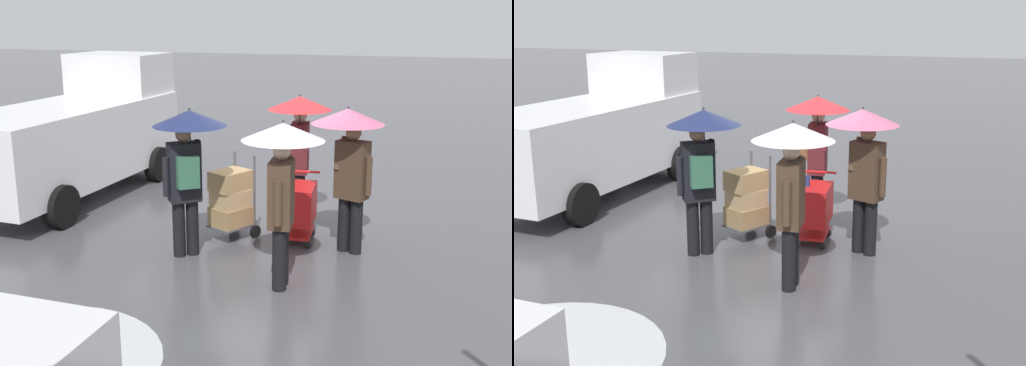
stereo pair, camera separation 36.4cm
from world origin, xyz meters
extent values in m
plane|color=#4C4C51|center=(0.00, 0.00, 0.00)|extent=(90.00, 90.00, 0.00)
cylinder|color=silver|center=(1.01, 5.06, 0.00)|extent=(2.59, 2.59, 0.01)
cube|color=white|center=(4.12, -0.30, 1.06)|extent=(2.16, 5.27, 1.40)
cube|color=white|center=(4.05, -2.20, 2.18)|extent=(1.89, 1.47, 0.84)
cube|color=black|center=(4.02, -2.92, 1.38)|extent=(1.66, 0.12, 0.63)
cube|color=#232326|center=(4.02, -2.96, 0.32)|extent=(1.96, 0.23, 0.24)
cylinder|color=black|center=(5.04, -1.95, 0.36)|extent=(0.27, 0.73, 0.72)
cylinder|color=black|center=(3.08, -1.87, 0.36)|extent=(0.27, 0.73, 0.72)
cylinder|color=black|center=(3.20, 1.35, 0.36)|extent=(0.27, 0.73, 0.72)
cube|color=red|center=(-0.61, 0.78, 0.60)|extent=(0.60, 0.81, 0.56)
cube|color=red|center=(-0.61, 0.78, 0.14)|extent=(0.54, 0.73, 0.04)
cylinder|color=red|center=(-0.57, 0.36, 1.00)|extent=(0.58, 0.10, 0.04)
sphere|color=black|center=(-0.85, 1.06, 0.05)|extent=(0.10, 0.10, 0.10)
sphere|color=black|center=(-0.44, 1.10, 0.05)|extent=(0.10, 0.10, 0.10)
sphere|color=black|center=(-0.78, 0.45, 0.05)|extent=(0.10, 0.10, 0.10)
sphere|color=black|center=(-0.37, 0.50, 0.05)|extent=(0.10, 0.10, 0.10)
cylinder|color=navy|center=(-0.54, 0.89, 0.70)|extent=(0.10, 0.29, 0.69)
cube|color=#515156|center=(0.39, 1.00, 0.22)|extent=(0.70, 0.75, 0.03)
cylinder|color=#515156|center=(0.06, 0.83, 0.77)|extent=(0.04, 0.04, 1.10)
cylinder|color=#515156|center=(0.45, 0.63, 0.77)|extent=(0.04, 0.04, 1.10)
cylinder|color=black|center=(0.04, 0.84, 0.10)|extent=(0.14, 0.20, 0.20)
cylinder|color=black|center=(0.47, 0.62, 0.10)|extent=(0.14, 0.20, 0.20)
cube|color=#A37F51|center=(0.39, 1.00, 0.37)|extent=(0.68, 0.71, 0.29)
cube|color=tan|center=(0.39, 1.00, 0.65)|extent=(0.63, 0.65, 0.27)
cube|color=tan|center=(0.39, 1.00, 0.94)|extent=(0.63, 0.70, 0.30)
cylinder|color=black|center=(-1.56, 1.03, 0.41)|extent=(0.18, 0.18, 0.82)
cylinder|color=black|center=(-1.37, 0.96, 0.41)|extent=(0.18, 0.18, 0.82)
cube|color=#473323|center=(-1.46, 0.99, 1.24)|extent=(0.51, 0.41, 0.84)
sphere|color=#8C6647|center=(-1.46, 0.99, 1.78)|extent=(0.22, 0.22, 0.22)
cylinder|color=#473323|center=(-1.71, 1.08, 1.19)|extent=(0.10, 0.10, 0.55)
cylinder|color=#473323|center=(-1.29, 0.95, 1.46)|extent=(0.20, 0.32, 0.50)
cylinder|color=#333338|center=(-1.37, 0.96, 1.62)|extent=(0.02, 0.02, 0.86)
cone|color=#E0668E|center=(-1.37, 0.96, 2.00)|extent=(1.04, 1.04, 0.22)
sphere|color=#333338|center=(-1.37, 0.96, 2.13)|extent=(0.04, 0.04, 0.04)
cylinder|color=black|center=(-0.36, -0.37, 0.41)|extent=(0.18, 0.18, 0.82)
cylinder|color=black|center=(-0.39, -0.18, 0.41)|extent=(0.18, 0.18, 0.82)
cube|color=#5B1E23|center=(-0.38, -0.27, 1.24)|extent=(0.34, 0.48, 0.84)
sphere|color=beige|center=(-0.38, -0.27, 1.78)|extent=(0.22, 0.22, 0.22)
cylinder|color=#5B1E23|center=(-0.34, -0.53, 1.19)|extent=(0.10, 0.10, 0.55)
cylinder|color=#5B1E23|center=(-0.42, -0.10, 1.46)|extent=(0.31, 0.14, 0.50)
cylinder|color=#333338|center=(-0.39, -0.18, 1.62)|extent=(0.02, 0.02, 0.86)
cone|color=red|center=(-0.39, -0.18, 2.00)|extent=(1.04, 1.04, 0.22)
sphere|color=#333338|center=(-0.39, -0.18, 2.13)|extent=(0.04, 0.04, 0.04)
cube|color=brown|center=(-0.18, -0.25, 1.28)|extent=(0.20, 0.32, 0.44)
cylinder|color=black|center=(-0.85, 2.60, 0.41)|extent=(0.18, 0.18, 0.82)
cylinder|color=black|center=(-0.82, 2.40, 0.41)|extent=(0.18, 0.18, 0.82)
cube|color=#473323|center=(-0.84, 2.50, 1.24)|extent=(0.33, 0.47, 0.84)
sphere|color=beige|center=(-0.84, 2.50, 1.78)|extent=(0.22, 0.22, 0.22)
cylinder|color=#473323|center=(-0.87, 2.76, 1.19)|extent=(0.10, 0.10, 0.55)
cylinder|color=#473323|center=(-0.79, 2.33, 1.46)|extent=(0.31, 0.13, 0.50)
cylinder|color=#333338|center=(-0.82, 2.40, 1.62)|extent=(0.02, 0.02, 0.86)
cone|color=white|center=(-0.82, 2.40, 2.00)|extent=(1.04, 1.04, 0.22)
sphere|color=#333338|center=(-0.82, 2.40, 2.13)|extent=(0.04, 0.04, 0.04)
cylinder|color=black|center=(0.84, 1.91, 0.41)|extent=(0.18, 0.18, 0.82)
cylinder|color=black|center=(0.69, 1.79, 0.41)|extent=(0.18, 0.18, 0.82)
cube|color=black|center=(0.77, 1.85, 1.24)|extent=(0.52, 0.50, 0.84)
sphere|color=#8C6647|center=(0.77, 1.85, 1.78)|extent=(0.22, 0.22, 0.22)
cylinder|color=black|center=(0.97, 2.01, 1.19)|extent=(0.10, 0.10, 0.55)
cylinder|color=black|center=(0.64, 1.72, 1.46)|extent=(0.27, 0.30, 0.50)
cylinder|color=#333338|center=(0.69, 1.79, 1.62)|extent=(0.02, 0.02, 0.86)
cone|color=navy|center=(0.69, 1.79, 2.00)|extent=(1.04, 1.04, 0.22)
sphere|color=#333338|center=(0.69, 1.79, 2.13)|extent=(0.04, 0.04, 0.04)
cube|color=#33664C|center=(0.64, 2.01, 1.28)|extent=(0.33, 0.31, 0.44)
camera|label=1|loc=(-2.85, 9.76, 3.38)|focal=44.45mm
camera|label=2|loc=(-3.20, 9.64, 3.38)|focal=44.45mm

